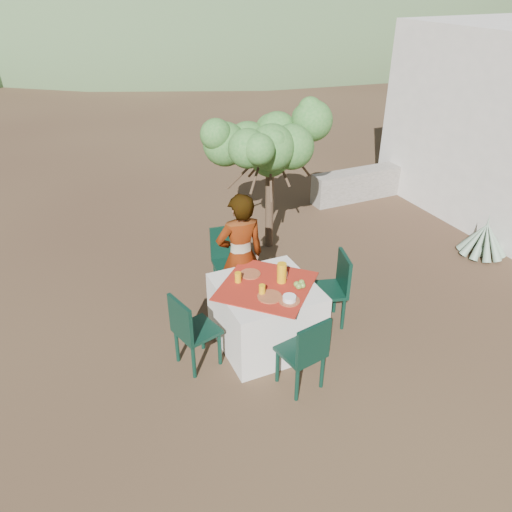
{
  "coord_description": "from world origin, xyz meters",
  "views": [
    {
      "loc": [
        -2.05,
        -3.69,
        3.69
      ],
      "look_at": [
        -0.05,
        0.75,
        0.9
      ],
      "focal_mm": 35.0,
      "sensor_mm": 36.0,
      "label": 1
    }
  ],
  "objects_px": {
    "table": "(266,314)",
    "chair_near": "(306,352)",
    "juice_pitcher": "(282,273)",
    "chair_right": "(333,286)",
    "agave": "(484,239)",
    "chair_far": "(229,258)",
    "chair_left": "(191,329)",
    "person": "(240,257)",
    "shrub_tree": "(272,150)"
  },
  "relations": [
    {
      "from": "table",
      "to": "chair_near",
      "type": "relative_size",
      "value": 1.52
    },
    {
      "from": "chair_near",
      "to": "juice_pitcher",
      "type": "height_order",
      "value": "juice_pitcher"
    },
    {
      "from": "chair_right",
      "to": "agave",
      "type": "xyz_separation_m",
      "value": [
        2.92,
        0.49,
        -0.25
      ]
    },
    {
      "from": "table",
      "to": "chair_right",
      "type": "xyz_separation_m",
      "value": [
        0.88,
        0.03,
        0.12
      ]
    },
    {
      "from": "chair_far",
      "to": "table",
      "type": "bearing_deg",
      "value": -82.66
    },
    {
      "from": "chair_left",
      "to": "person",
      "type": "bearing_deg",
      "value": -66.35
    },
    {
      "from": "table",
      "to": "chair_far",
      "type": "xyz_separation_m",
      "value": [
        0.0,
        1.13,
        0.12
      ]
    },
    {
      "from": "table",
      "to": "chair_right",
      "type": "height_order",
      "value": "chair_right"
    },
    {
      "from": "chair_far",
      "to": "juice_pitcher",
      "type": "bearing_deg",
      "value": -73.51
    },
    {
      "from": "chair_right",
      "to": "agave",
      "type": "height_order",
      "value": "chair_right"
    },
    {
      "from": "chair_far",
      "to": "chair_near",
      "type": "relative_size",
      "value": 1.05
    },
    {
      "from": "chair_far",
      "to": "person",
      "type": "height_order",
      "value": "person"
    },
    {
      "from": "table",
      "to": "chair_far",
      "type": "height_order",
      "value": "chair_far"
    },
    {
      "from": "chair_near",
      "to": "agave",
      "type": "bearing_deg",
      "value": -170.48
    },
    {
      "from": "agave",
      "to": "juice_pitcher",
      "type": "xyz_separation_m",
      "value": [
        -3.62,
        -0.52,
        0.63
      ]
    },
    {
      "from": "chair_far",
      "to": "juice_pitcher",
      "type": "xyz_separation_m",
      "value": [
        0.18,
        -1.13,
        0.37
      ]
    },
    {
      "from": "person",
      "to": "juice_pitcher",
      "type": "height_order",
      "value": "person"
    },
    {
      "from": "chair_far",
      "to": "person",
      "type": "distance_m",
      "value": 0.58
    },
    {
      "from": "table",
      "to": "chair_near",
      "type": "height_order",
      "value": "chair_near"
    },
    {
      "from": "table",
      "to": "shrub_tree",
      "type": "distance_m",
      "value": 2.64
    },
    {
      "from": "chair_right",
      "to": "chair_left",
      "type": "bearing_deg",
      "value": -71.98
    },
    {
      "from": "table",
      "to": "agave",
      "type": "height_order",
      "value": "table"
    },
    {
      "from": "chair_near",
      "to": "chair_right",
      "type": "bearing_deg",
      "value": -144.81
    },
    {
      "from": "shrub_tree",
      "to": "juice_pitcher",
      "type": "distance_m",
      "value": 2.4
    },
    {
      "from": "shrub_tree",
      "to": "table",
      "type": "bearing_deg",
      "value": -117.04
    },
    {
      "from": "person",
      "to": "chair_right",
      "type": "bearing_deg",
      "value": 150.12
    },
    {
      "from": "chair_left",
      "to": "chair_near",
      "type": "bearing_deg",
      "value": -145.56
    },
    {
      "from": "chair_far",
      "to": "chair_right",
      "type": "height_order",
      "value": "chair_far"
    },
    {
      "from": "table",
      "to": "juice_pitcher",
      "type": "relative_size",
      "value": 5.72
    },
    {
      "from": "chair_near",
      "to": "chair_left",
      "type": "xyz_separation_m",
      "value": [
        -0.92,
        0.78,
        0.01
      ]
    },
    {
      "from": "chair_right",
      "to": "agave",
      "type": "bearing_deg",
      "value": 115.18
    },
    {
      "from": "chair_far",
      "to": "chair_left",
      "type": "xyz_separation_m",
      "value": [
        -0.88,
        -1.17,
        -0.02
      ]
    },
    {
      "from": "chair_near",
      "to": "agave",
      "type": "xyz_separation_m",
      "value": [
        3.76,
        1.34,
        -0.23
      ]
    },
    {
      "from": "table",
      "to": "agave",
      "type": "distance_m",
      "value": 3.84
    },
    {
      "from": "table",
      "to": "chair_left",
      "type": "xyz_separation_m",
      "value": [
        -0.88,
        -0.04,
        0.11
      ]
    },
    {
      "from": "juice_pitcher",
      "to": "chair_far",
      "type": "bearing_deg",
      "value": 98.94
    },
    {
      "from": "chair_near",
      "to": "juice_pitcher",
      "type": "distance_m",
      "value": 0.93
    },
    {
      "from": "chair_near",
      "to": "person",
      "type": "xyz_separation_m",
      "value": [
        -0.07,
        1.46,
        0.32
      ]
    },
    {
      "from": "table",
      "to": "juice_pitcher",
      "type": "xyz_separation_m",
      "value": [
        0.18,
        -0.0,
        0.5
      ]
    },
    {
      "from": "chair_far",
      "to": "person",
      "type": "bearing_deg",
      "value": -87.22
    },
    {
      "from": "table",
      "to": "agave",
      "type": "bearing_deg",
      "value": 7.71
    },
    {
      "from": "agave",
      "to": "juice_pitcher",
      "type": "bearing_deg",
      "value": -171.89
    },
    {
      "from": "shrub_tree",
      "to": "juice_pitcher",
      "type": "bearing_deg",
      "value": -113.01
    },
    {
      "from": "chair_far",
      "to": "chair_right",
      "type": "distance_m",
      "value": 1.41
    },
    {
      "from": "chair_far",
      "to": "person",
      "type": "relative_size",
      "value": 0.57
    },
    {
      "from": "chair_left",
      "to": "chair_right",
      "type": "distance_m",
      "value": 1.76
    },
    {
      "from": "chair_near",
      "to": "chair_left",
      "type": "distance_m",
      "value": 1.21
    },
    {
      "from": "chair_far",
      "to": "person",
      "type": "xyz_separation_m",
      "value": [
        -0.04,
        -0.5,
        0.29
      ]
    },
    {
      "from": "juice_pitcher",
      "to": "shrub_tree",
      "type": "bearing_deg",
      "value": 66.99
    },
    {
      "from": "chair_near",
      "to": "juice_pitcher",
      "type": "xyz_separation_m",
      "value": [
        0.15,
        0.83,
        0.4
      ]
    }
  ]
}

